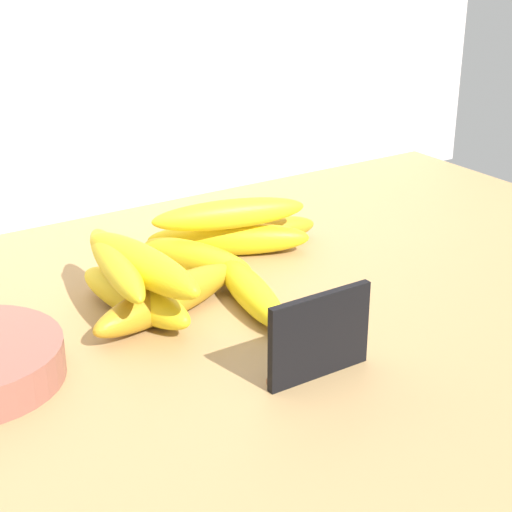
% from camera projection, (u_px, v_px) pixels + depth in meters
% --- Properties ---
extents(counter_top, '(1.10, 0.76, 0.03)m').
position_uv_depth(counter_top, '(286.00, 315.00, 0.92)').
color(counter_top, '#A48151').
rests_on(counter_top, ground).
extents(chalkboard_sign, '(0.11, 0.02, 0.08)m').
position_uv_depth(chalkboard_sign, '(319.00, 339.00, 0.75)').
color(chalkboard_sign, black).
rests_on(chalkboard_sign, counter_top).
extents(banana_0, '(0.08, 0.18, 0.04)m').
position_uv_depth(banana_0, '(135.00, 297.00, 0.87)').
color(banana_0, yellow).
rests_on(banana_0, counter_top).
extents(banana_1, '(0.10, 0.16, 0.04)m').
position_uv_depth(banana_1, '(196.00, 258.00, 0.98)').
color(banana_1, yellow).
rests_on(banana_1, counter_top).
extents(banana_2, '(0.16, 0.06, 0.04)m').
position_uv_depth(banana_2, '(259.00, 233.00, 1.06)').
color(banana_2, '#B7861A').
rests_on(banana_2, counter_top).
extents(banana_3, '(0.07, 0.18, 0.04)m').
position_uv_depth(banana_3, '(250.00, 291.00, 0.89)').
color(banana_3, yellow).
rests_on(banana_3, counter_top).
extents(banana_4, '(0.21, 0.10, 0.04)m').
position_uv_depth(banana_4, '(168.00, 299.00, 0.87)').
color(banana_4, '#B4851C').
rests_on(banana_4, counter_top).
extents(banana_5, '(0.20, 0.14, 0.04)m').
position_uv_depth(banana_5, '(229.00, 239.00, 1.03)').
color(banana_5, yellow).
rests_on(banana_5, counter_top).
extents(banana_6, '(0.07, 0.20, 0.04)m').
position_uv_depth(banana_6, '(141.00, 264.00, 0.85)').
color(banana_6, yellow).
rests_on(banana_6, banana_0).
extents(banana_7, '(0.20, 0.08, 0.04)m').
position_uv_depth(banana_7, '(229.00, 214.00, 1.00)').
color(banana_7, yellow).
rests_on(banana_7, banana_5).
extents(banana_8, '(0.07, 0.20, 0.03)m').
position_uv_depth(banana_8, '(116.00, 263.00, 0.86)').
color(banana_8, yellow).
rests_on(banana_8, banana_0).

